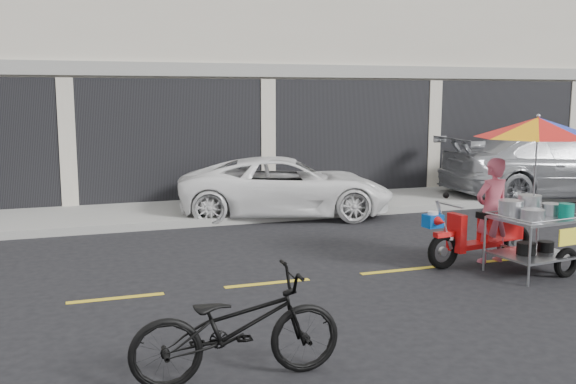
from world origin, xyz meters
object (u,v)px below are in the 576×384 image
object	(u,v)px
white_pickup	(286,187)
food_vendor_rig	(519,172)
silver_pickup	(552,166)
near_bicycle	(237,326)

from	to	relation	value
white_pickup	food_vendor_rig	distance (m)	5.45
silver_pickup	near_bicycle	bearing A→B (deg)	132.77
white_pickup	food_vendor_rig	size ratio (longest dim) A/B	1.85
white_pickup	silver_pickup	xyz separation A→B (m)	(6.95, 0.09, 0.18)
white_pickup	silver_pickup	distance (m)	6.95
food_vendor_rig	white_pickup	bearing A→B (deg)	103.30
white_pickup	silver_pickup	bearing A→B (deg)	-74.41
white_pickup	near_bicycle	distance (m)	7.93
near_bicycle	white_pickup	bearing A→B (deg)	-20.20
white_pickup	food_vendor_rig	bearing A→B (deg)	-145.14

